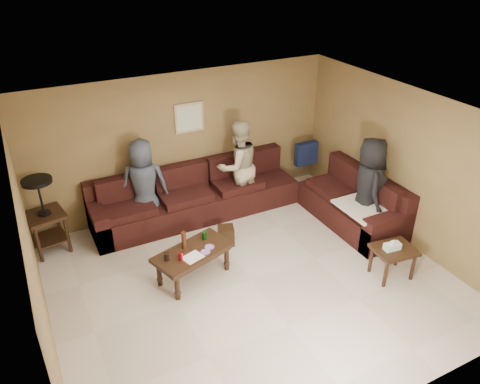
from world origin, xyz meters
The scene contains 10 objects.
room centered at (0.00, 0.00, 1.66)m, with size 5.60×5.50×2.50m.
sectional_sofa centered at (0.81, 1.52, 0.33)m, with size 4.65×2.90×0.97m.
coffee_table centered at (-0.72, 0.45, 0.40)m, with size 1.26×0.89×0.76m.
end_table_left centered at (-2.49, 2.13, 0.67)m, with size 0.64×0.64×1.27m.
side_table_right centered at (1.89, -0.84, 0.42)m, with size 0.64×0.55×0.63m.
waste_bin centered at (0.08, 1.01, 0.15)m, with size 0.26×0.26×0.31m, color black.
wall_art centered at (0.10, 2.48, 1.70)m, with size 0.52×0.04×0.52m.
person_left centered at (-0.90, 2.10, 0.81)m, with size 0.79×0.51×1.61m, color #333A47.
person_middle centered at (0.78, 1.96, 0.85)m, with size 0.83×0.64×1.70m, color tan.
person_right centered at (2.32, 0.30, 0.85)m, with size 0.83×0.54×1.70m, color black.
Camera 1 is at (-2.60, -4.73, 4.44)m, focal length 35.00 mm.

